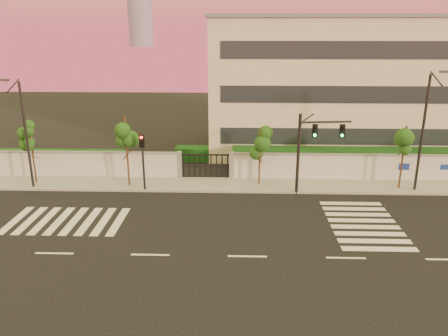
{
  "coord_description": "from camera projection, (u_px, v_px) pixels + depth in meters",
  "views": [
    {
      "loc": [
        -0.56,
        -19.87,
        11.09
      ],
      "look_at": [
        -1.39,
        6.0,
        2.82
      ],
      "focal_mm": 35.0,
      "sensor_mm": 36.0,
      "label": 1
    }
  ],
  "objects": [
    {
      "name": "ground",
      "position": [
        247.0,
        256.0,
        22.28
      ],
      "size": [
        120.0,
        120.0,
        0.0
      ],
      "primitive_type": "plane",
      "color": "black",
      "rests_on": "ground"
    },
    {
      "name": "street_tree_d",
      "position": [
        260.0,
        144.0,
        31.42
      ],
      "size": [
        1.57,
        1.25,
        4.3
      ],
      "color": "#382314",
      "rests_on": "ground"
    },
    {
      "name": "road_markings",
      "position": [
        220.0,
        224.0,
        25.9
      ],
      "size": [
        57.0,
        7.62,
        0.02
      ],
      "color": "silver",
      "rests_on": "ground"
    },
    {
      "name": "sidewalk",
      "position": [
        245.0,
        185.0,
        32.25
      ],
      "size": [
        60.0,
        3.0,
        0.15
      ],
      "primitive_type": "cube",
      "color": "gray",
      "rests_on": "ground"
    },
    {
      "name": "perimeter_wall",
      "position": [
        246.0,
        166.0,
        33.37
      ],
      "size": [
        60.0,
        0.36,
        2.2
      ],
      "color": "#B4B7BC",
      "rests_on": "ground"
    },
    {
      "name": "street_tree_e",
      "position": [
        405.0,
        143.0,
        30.53
      ],
      "size": [
        1.61,
        1.28,
        4.7
      ],
      "color": "#382314",
      "rests_on": "ground"
    },
    {
      "name": "streetlight_east",
      "position": [
        424.0,
        128.0,
        29.64
      ],
      "size": [
        0.52,
        2.08,
        8.65
      ],
      "color": "black",
      "rests_on": "ground"
    },
    {
      "name": "hedge_row",
      "position": [
        258.0,
        159.0,
        36.03
      ],
      "size": [
        41.0,
        4.25,
        1.8
      ],
      "color": "#103715",
      "rests_on": "ground"
    },
    {
      "name": "street_tree_b",
      "position": [
        31.0,
        137.0,
        31.65
      ],
      "size": [
        1.48,
        1.17,
        4.95
      ],
      "color": "#382314",
      "rests_on": "ground"
    },
    {
      "name": "streetlight_west",
      "position": [
        24.0,
        130.0,
        30.32
      ],
      "size": [
        0.48,
        1.94,
        8.07
      ],
      "color": "black",
      "rests_on": "ground"
    },
    {
      "name": "traffic_signal_main",
      "position": [
        309.0,
        144.0,
        29.7
      ],
      "size": [
        3.6,
        0.56,
        5.69
      ],
      "rotation": [
        0.0,
        0.0,
        0.12
      ],
      "color": "black",
      "rests_on": "ground"
    },
    {
      "name": "traffic_signal_secondary",
      "position": [
        143.0,
        155.0,
        30.43
      ],
      "size": [
        0.33,
        0.33,
        4.28
      ],
      "rotation": [
        0.0,
        0.0,
        -0.31
      ],
      "color": "black",
      "rests_on": "ground"
    },
    {
      "name": "street_tree_c",
      "position": [
        126.0,
        135.0,
        30.9
      ],
      "size": [
        1.58,
        1.26,
        5.3
      ],
      "color": "#382314",
      "rests_on": "ground"
    },
    {
      "name": "institutional_building",
      "position": [
        340.0,
        84.0,
        41.07
      ],
      "size": [
        24.4,
        12.4,
        12.25
      ],
      "color": "beige",
      "rests_on": "ground"
    }
  ]
}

